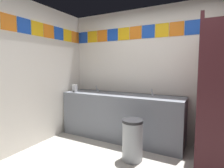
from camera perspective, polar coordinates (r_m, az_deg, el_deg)
name	(u,v)px	position (r m, az deg, el deg)	size (l,w,h in m)	color
wall_back	(161,74)	(3.54, 15.54, 3.15)	(3.88, 0.09, 2.56)	silver
wall_side	(18,75)	(3.31, -28.05, 2.55)	(0.09, 3.13, 2.56)	silver
vanity_counter	(121,116)	(3.57, 2.78, -10.22)	(2.39, 0.61, 0.89)	slate
faucet_left	(97,89)	(3.83, -4.73, -1.69)	(0.04, 0.10, 0.14)	silver
faucet_right	(152,93)	(3.35, 12.79, -2.87)	(0.04, 0.10, 0.14)	silver
soap_dispenser	(75,88)	(3.84, -11.88, -1.39)	(0.09, 0.09, 0.16)	#B7BABF
stall_divider	(215,101)	(2.54, 30.15, -4.84)	(0.92, 1.34, 1.99)	#471E23
trash_bin	(132,140)	(2.84, 6.57, -17.37)	(0.32, 0.32, 0.63)	#999EA3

